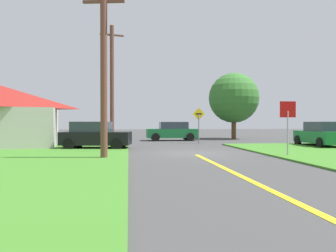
{
  "coord_description": "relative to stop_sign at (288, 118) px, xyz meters",
  "views": [
    {
      "loc": [
        -3.26,
        -16.82,
        1.58
      ],
      "look_at": [
        -0.75,
        4.36,
        1.35
      ],
      "focal_mm": 35.67,
      "sensor_mm": 36.0,
      "label": 1
    }
  ],
  "objects": [
    {
      "name": "direction_sign",
      "position": [
        -2.06,
        9.9,
        -0.13
      ],
      "size": [
        0.91,
        0.08,
        2.66
      ],
      "color": "slate",
      "rests_on": "ground"
    },
    {
      "name": "parked_car_near_building",
      "position": [
        -9.23,
        5.47,
        -0.98
      ],
      "size": [
        4.2,
        2.42,
        1.62
      ],
      "rotation": [
        0.0,
        0.0,
        -0.14
      ],
      "color": "black",
      "rests_on": "ground"
    },
    {
      "name": "utility_pole_mid",
      "position": [
        -8.51,
        11.01,
        2.77
      ],
      "size": [
        1.78,
        0.55,
        8.89
      ],
      "color": "brown",
      "rests_on": "ground"
    },
    {
      "name": "oak_tree_left",
      "position": [
        2.71,
        16.3,
        2.12
      ],
      "size": [
        4.76,
        4.76,
        6.3
      ],
      "color": "brown",
      "rests_on": "ground"
    },
    {
      "name": "utility_pole_near",
      "position": [
        -8.31,
        -0.06,
        1.99
      ],
      "size": [
        1.79,
        0.44,
        7.32
      ],
      "color": "brown",
      "rests_on": "ground"
    },
    {
      "name": "lane_stripe_center",
      "position": [
        -4.0,
        -5.73,
        -1.78
      ],
      "size": [
        0.2,
        14.0,
        0.01
      ],
      "primitive_type": "cube",
      "color": "yellow",
      "rests_on": "ground"
    },
    {
      "name": "stop_sign",
      "position": [
        0.0,
        0.0,
        0.0
      ],
      "size": [
        0.74,
        0.08,
        2.54
      ],
      "rotation": [
        0.0,
        0.0,
        3.08
      ],
      "color": "#9EA0A8",
      "rests_on": "ground"
    },
    {
      "name": "car_approaching_junction",
      "position": [
        -3.51,
        14.17,
        -0.98
      ],
      "size": [
        4.33,
        2.15,
        1.62
      ],
      "rotation": [
        0.0,
        0.0,
        3.15
      ],
      "color": "#196B33",
      "rests_on": "ground"
    },
    {
      "name": "ground_plane",
      "position": [
        -4.0,
        2.27,
        -1.79
      ],
      "size": [
        120.0,
        120.0,
        0.0
      ],
      "primitive_type": "plane",
      "color": "#3D3D3D"
    },
    {
      "name": "car_on_crossroad",
      "position": [
        5.1,
        5.55,
        -0.98
      ],
      "size": [
        2.19,
        4.5,
        1.62
      ],
      "rotation": [
        0.0,
        0.0,
        1.51
      ],
      "color": "#196B33",
      "rests_on": "ground"
    }
  ]
}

